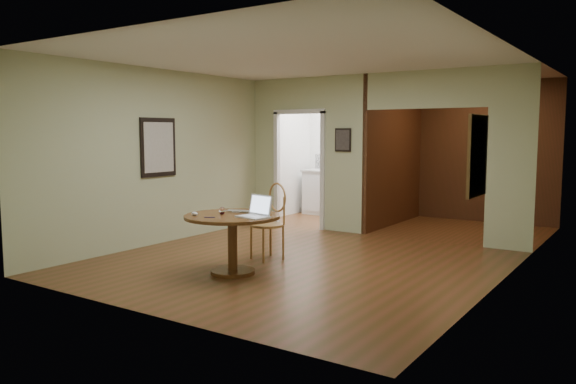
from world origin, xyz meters
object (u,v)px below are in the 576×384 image
Objects in this scene: dining_table at (232,230)px; chair at (271,217)px; open_laptop at (256,211)px; closed_laptop at (238,212)px.

dining_table is 0.93m from chair.
open_laptop is (0.42, -0.89, 0.21)m from chair.
closed_laptop is at bearing 106.17° from dining_table.
closed_laptop is at bearing -66.13° from chair.
chair is 3.25× the size of closed_laptop.
dining_table is at bearing -63.47° from chair.
closed_laptop is (-0.39, 0.14, -0.05)m from open_laptop.
dining_table is 2.88× the size of open_laptop.
open_laptop is at bearing -38.61° from closed_laptop.
chair reaches higher than dining_table.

